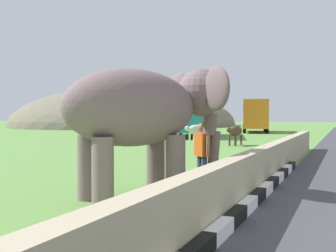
{
  "coord_description": "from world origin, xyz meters",
  "views": [
    {
      "loc": [
        -6.28,
        2.09,
        1.84
      ],
      "look_at": [
        1.67,
        5.75,
        1.6
      ],
      "focal_mm": 41.4,
      "sensor_mm": 36.0,
      "label": 1
    }
  ],
  "objects_px": {
    "elephant": "(146,110)",
    "person_handler": "(202,152)",
    "cow_near": "(196,130)",
    "bus_orange": "(255,113)",
    "bus_teal": "(189,113)",
    "cow_mid": "(235,131)"
  },
  "relations": [
    {
      "from": "elephant",
      "to": "cow_near",
      "type": "relative_size",
      "value": 2.05
    },
    {
      "from": "cow_mid",
      "to": "bus_orange",
      "type": "bearing_deg",
      "value": 8.55
    },
    {
      "from": "elephant",
      "to": "cow_mid",
      "type": "xyz_separation_m",
      "value": [
        15.5,
        2.1,
        -1.08
      ]
    },
    {
      "from": "person_handler",
      "to": "cow_near",
      "type": "bearing_deg",
      "value": 21.24
    },
    {
      "from": "elephant",
      "to": "cow_near",
      "type": "height_order",
      "value": "elephant"
    },
    {
      "from": "bus_teal",
      "to": "bus_orange",
      "type": "height_order",
      "value": "same"
    },
    {
      "from": "bus_teal",
      "to": "bus_orange",
      "type": "distance_m",
      "value": 11.79
    },
    {
      "from": "bus_teal",
      "to": "cow_mid",
      "type": "distance_m",
      "value": 10.53
    },
    {
      "from": "cow_near",
      "to": "elephant",
      "type": "bearing_deg",
      "value": -162.96
    },
    {
      "from": "person_handler",
      "to": "cow_near",
      "type": "xyz_separation_m",
      "value": [
        15.17,
        5.89,
        -0.06
      ]
    },
    {
      "from": "elephant",
      "to": "cow_mid",
      "type": "distance_m",
      "value": 15.68
    },
    {
      "from": "cow_near",
      "to": "person_handler",
      "type": "bearing_deg",
      "value": -158.76
    },
    {
      "from": "bus_teal",
      "to": "cow_mid",
      "type": "bearing_deg",
      "value": -142.84
    },
    {
      "from": "elephant",
      "to": "person_handler",
      "type": "distance_m",
      "value": 1.99
    },
    {
      "from": "elephant",
      "to": "cow_near",
      "type": "xyz_separation_m",
      "value": [
        16.68,
        5.11,
        -1.08
      ]
    },
    {
      "from": "elephant",
      "to": "bus_orange",
      "type": "relative_size",
      "value": 0.46
    },
    {
      "from": "cow_near",
      "to": "cow_mid",
      "type": "relative_size",
      "value": 1.0
    },
    {
      "from": "cow_near",
      "to": "cow_mid",
      "type": "height_order",
      "value": "same"
    },
    {
      "from": "elephant",
      "to": "person_handler",
      "type": "height_order",
      "value": "elephant"
    },
    {
      "from": "bus_teal",
      "to": "cow_near",
      "type": "bearing_deg",
      "value": -155.22
    },
    {
      "from": "cow_near",
      "to": "bus_orange",
      "type": "bearing_deg",
      "value": -0.19
    },
    {
      "from": "bus_orange",
      "to": "cow_mid",
      "type": "xyz_separation_m",
      "value": [
        -19.64,
        -2.95,
        -1.21
      ]
    }
  ]
}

